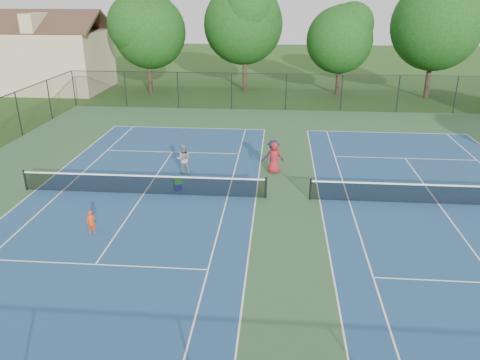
# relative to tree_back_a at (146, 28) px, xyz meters

# --- Properties ---
(ground) EXTENTS (140.00, 140.00, 0.00)m
(ground) POSITION_rel_tree_back_a_xyz_m (13.00, -24.00, -6.04)
(ground) COLOR #234716
(ground) RESTS_ON ground
(court_pad) EXTENTS (36.00, 36.00, 0.01)m
(court_pad) POSITION_rel_tree_back_a_xyz_m (13.00, -24.00, -6.03)
(court_pad) COLOR #325A34
(court_pad) RESTS_ON ground
(tennis_court_left) EXTENTS (12.00, 23.83, 1.07)m
(tennis_court_left) POSITION_rel_tree_back_a_xyz_m (6.00, -24.00, -5.94)
(tennis_court_left) COLOR navy
(tennis_court_left) RESTS_ON ground
(tennis_court_right) EXTENTS (12.00, 23.83, 1.07)m
(tennis_court_right) POSITION_rel_tree_back_a_xyz_m (20.00, -24.00, -5.94)
(tennis_court_right) COLOR navy
(tennis_court_right) RESTS_ON ground
(perimeter_fence) EXTENTS (36.08, 36.08, 3.02)m
(perimeter_fence) POSITION_rel_tree_back_a_xyz_m (13.00, -24.00, -4.44)
(perimeter_fence) COLOR black
(perimeter_fence) RESTS_ON ground
(tree_back_a) EXTENTS (6.80, 6.80, 9.15)m
(tree_back_a) POSITION_rel_tree_back_a_xyz_m (0.00, 0.00, 0.00)
(tree_back_a) COLOR #2D2116
(tree_back_a) RESTS_ON ground
(tree_back_b) EXTENTS (7.60, 7.60, 10.03)m
(tree_back_b) POSITION_rel_tree_back_a_xyz_m (9.00, 2.00, 0.56)
(tree_back_b) COLOR #2D2116
(tree_back_b) RESTS_ON ground
(tree_back_c) EXTENTS (6.00, 6.00, 8.40)m
(tree_back_c) POSITION_rel_tree_back_a_xyz_m (18.00, 1.00, -0.56)
(tree_back_c) COLOR #2D2116
(tree_back_c) RESTS_ON ground
(tree_back_d) EXTENTS (7.80, 7.80, 10.37)m
(tree_back_d) POSITION_rel_tree_back_a_xyz_m (26.00, 0.00, 0.79)
(tree_back_d) COLOR #2D2116
(tree_back_d) RESTS_ON ground
(clapboard_house) EXTENTS (10.80, 8.10, 7.65)m
(clapboard_house) POSITION_rel_tree_back_a_xyz_m (-10.00, 1.00, -2.95)
(clapboard_house) COLOR tan
(clapboard_house) RESTS_ON ground
(child_player) EXTENTS (0.39, 0.29, 0.98)m
(child_player) POSITION_rel_tree_back_a_xyz_m (4.99, -28.05, -5.55)
(child_player) COLOR #EC3C0F
(child_player) RESTS_ON ground
(instructor) EXTENTS (0.86, 0.72, 1.62)m
(instructor) POSITION_rel_tree_back_a_xyz_m (7.41, -21.02, -5.23)
(instructor) COLOR gray
(instructor) RESTS_ON ground
(bystander_b) EXTENTS (1.23, 0.78, 1.80)m
(bystander_b) POSITION_rel_tree_back_a_xyz_m (12.22, -20.43, -5.14)
(bystander_b) COLOR #1B1A39
(bystander_b) RESTS_ON ground
(bystander_c) EXTENTS (0.87, 0.57, 1.75)m
(bystander_c) POSITION_rel_tree_back_a_xyz_m (12.28, -20.54, -5.16)
(bystander_c) COLOR maroon
(bystander_c) RESTS_ON ground
(ball_crate) EXTENTS (0.44, 0.40, 0.31)m
(ball_crate) POSITION_rel_tree_back_a_xyz_m (7.56, -23.33, -5.88)
(ball_crate) COLOR navy
(ball_crate) RESTS_ON ground
(ball_hopper) EXTENTS (0.42, 0.39, 0.37)m
(ball_hopper) POSITION_rel_tree_back_a_xyz_m (7.56, -23.33, -5.54)
(ball_hopper) COLOR green
(ball_hopper) RESTS_ON ball_crate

